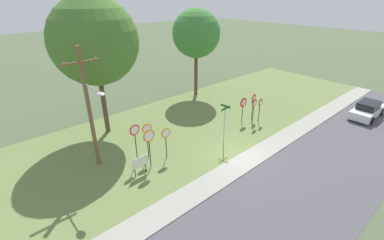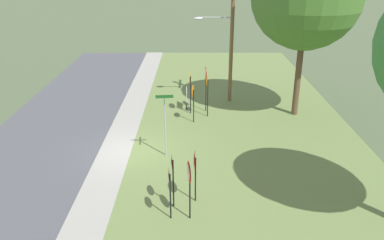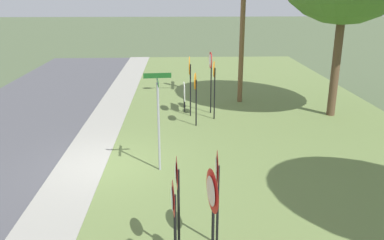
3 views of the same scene
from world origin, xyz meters
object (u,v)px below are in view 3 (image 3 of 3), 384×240
object	(u,v)px
yield_sign_near_left	(212,200)
yield_sign_near_right	(177,184)
stop_sign_near_left	(211,69)
stop_sign_near_right	(195,88)
stop_sign_far_left	(190,73)
street_name_post	(158,114)
stop_sign_far_center	(214,78)
utility_pole	(239,18)
yield_sign_far_left	(217,177)
notice_board	(184,93)
yield_sign_far_right	(173,209)

from	to	relation	value
yield_sign_near_left	yield_sign_near_right	size ratio (longest dim) A/B	1.03
stop_sign_near_left	stop_sign_near_right	distance (m)	2.00
stop_sign_far_left	street_name_post	bearing A→B (deg)	-8.41
stop_sign_far_center	utility_pole	xyz separation A→B (m)	(-2.85, 1.41, 2.30)
yield_sign_far_left	notice_board	size ratio (longest dim) A/B	1.78
stop_sign_far_center	stop_sign_near_right	bearing A→B (deg)	-34.52
stop_sign_far_center	yield_sign_far_right	xyz separation A→B (m)	(10.16, -1.69, -0.27)
stop_sign_near_left	stop_sign_far_center	world-z (taller)	stop_sign_near_left
stop_sign_near_left	stop_sign_near_right	xyz separation A→B (m)	(1.80, -0.76, -0.43)
yield_sign_far_right	stop_sign_near_left	bearing A→B (deg)	166.68
yield_sign_far_right	utility_pole	distance (m)	13.61
yield_sign_near_right	yield_sign_far_right	xyz separation A→B (m)	(0.78, -0.07, -0.10)
stop_sign_near_left	notice_board	size ratio (longest dim) A/B	2.24
utility_pole	stop_sign_far_center	bearing A→B (deg)	-26.28
stop_sign_far_left	yield_sign_far_right	distance (m)	10.69
yield_sign_near_left	yield_sign_far_left	xyz separation A→B (m)	(-1.13, 0.21, -0.09)
stop_sign_far_center	yield_sign_near_left	distance (m)	10.20
stop_sign_far_center	utility_pole	world-z (taller)	utility_pole
stop_sign_near_left	stop_sign_far_left	world-z (taller)	stop_sign_near_left
stop_sign_near_right	notice_board	distance (m)	2.46
stop_sign_near_right	yield_sign_near_left	distance (m)	9.27
stop_sign_far_center	street_name_post	world-z (taller)	street_name_post
stop_sign_far_center	stop_sign_far_left	bearing A→B (deg)	-107.40
stop_sign_near_left	notice_board	bearing A→B (deg)	-117.66
stop_sign_near_right	street_name_post	bearing A→B (deg)	-8.50
stop_sign_near_left	notice_board	xyz separation A→B (m)	(-0.50, -1.17, -1.20)
yield_sign_far_left	street_name_post	world-z (taller)	street_name_post
stop_sign_far_center	yield_sign_near_right	size ratio (longest dim) A/B	1.13
stop_sign_far_left	stop_sign_far_center	world-z (taller)	stop_sign_far_left
stop_sign_far_center	notice_board	distance (m)	2.13
yield_sign_near_left	utility_pole	world-z (taller)	utility_pole
stop_sign_near_right	yield_sign_near_right	distance (m)	8.52
yield_sign_near_left	yield_sign_far_right	xyz separation A→B (m)	(-0.00, -0.70, -0.17)
stop_sign_near_right	yield_sign_near_left	world-z (taller)	yield_sign_near_left
stop_sign_far_left	notice_board	xyz separation A→B (m)	(-0.90, -0.22, -1.13)
stop_sign_far_left	yield_sign_far_left	size ratio (longest dim) A/B	1.20
stop_sign_near_right	utility_pole	world-z (taller)	utility_pole
stop_sign_near_left	yield_sign_far_right	world-z (taller)	stop_sign_near_left
utility_pole	notice_board	size ratio (longest dim) A/B	6.07
stop_sign_far_center	utility_pole	distance (m)	3.92
stop_sign_far_center	yield_sign_near_right	bearing A→B (deg)	-1.03
stop_sign_far_left	notice_board	world-z (taller)	stop_sign_far_left
yield_sign_far_left	yield_sign_far_right	xyz separation A→B (m)	(1.13, -0.91, -0.07)
stop_sign_far_left	yield_sign_near_right	xyz separation A→B (m)	(9.88, -0.59, -0.29)
stop_sign_near_left	stop_sign_near_right	size ratio (longest dim) A/B	1.25
utility_pole	yield_sign_near_left	bearing A→B (deg)	-10.44
street_name_post	notice_board	distance (m)	6.67
utility_pole	notice_board	world-z (taller)	utility_pole
stop_sign_far_center	street_name_post	xyz separation A→B (m)	(5.13, -2.16, -0.01)
stop_sign_near_left	notice_board	world-z (taller)	stop_sign_near_left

